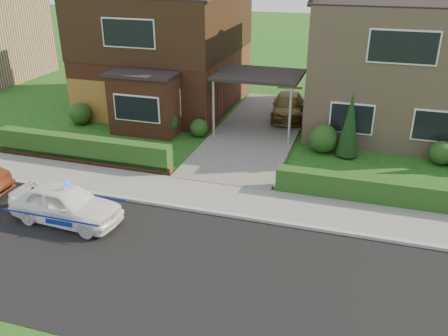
% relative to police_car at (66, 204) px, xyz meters
% --- Properties ---
extents(ground, '(120.00, 120.00, 0.00)m').
position_rel_police_car_xyz_m(ground, '(3.76, -1.30, -0.61)').
color(ground, '#1D4713').
rests_on(ground, ground).
extents(road, '(60.00, 6.00, 0.02)m').
position_rel_police_car_xyz_m(road, '(3.76, -1.30, -0.61)').
color(road, black).
rests_on(road, ground).
extents(kerb, '(60.00, 0.16, 0.12)m').
position_rel_police_car_xyz_m(kerb, '(3.76, 1.75, -0.55)').
color(kerb, '#9E9993').
rests_on(kerb, ground).
extents(sidewalk, '(60.00, 2.00, 0.10)m').
position_rel_police_car_xyz_m(sidewalk, '(3.76, 2.80, -0.56)').
color(sidewalk, slate).
rests_on(sidewalk, ground).
extents(driveway, '(3.80, 12.00, 0.12)m').
position_rel_police_car_xyz_m(driveway, '(3.76, 9.70, -0.55)').
color(driveway, '#666059').
rests_on(driveway, ground).
extents(house_left, '(7.50, 9.53, 7.25)m').
position_rel_police_car_xyz_m(house_left, '(-2.03, 12.61, 3.20)').
color(house_left, brown).
rests_on(house_left, ground).
extents(house_right, '(7.50, 8.06, 7.25)m').
position_rel_police_car_xyz_m(house_right, '(9.56, 12.70, 3.05)').
color(house_right, tan).
rests_on(house_right, ground).
extents(carport_link, '(3.80, 3.00, 2.77)m').
position_rel_police_car_xyz_m(carport_link, '(3.76, 9.66, 2.04)').
color(carport_link, black).
rests_on(carport_link, ground).
extents(garage_door, '(2.20, 0.10, 2.10)m').
position_rel_police_car_xyz_m(garage_door, '(-4.49, 8.66, 0.44)').
color(garage_door, brown).
rests_on(garage_door, ground).
extents(dwarf_wall, '(7.70, 0.25, 0.36)m').
position_rel_police_car_xyz_m(dwarf_wall, '(-2.04, 4.00, -0.43)').
color(dwarf_wall, brown).
rests_on(dwarf_wall, ground).
extents(hedge_left, '(7.50, 0.55, 0.90)m').
position_rel_police_car_xyz_m(hedge_left, '(-2.04, 4.15, -0.61)').
color(hedge_left, '#113514').
rests_on(hedge_left, ground).
extents(hedge_right, '(7.50, 0.55, 0.80)m').
position_rel_police_car_xyz_m(hedge_right, '(9.56, 4.05, -0.61)').
color(hedge_right, '#113514').
rests_on(hedge_right, ground).
extents(shrub_left_far, '(1.08, 1.08, 1.08)m').
position_rel_police_car_xyz_m(shrub_left_far, '(-4.74, 8.20, -0.07)').
color(shrub_left_far, '#113514').
rests_on(shrub_left_far, ground).
extents(shrub_left_mid, '(1.32, 1.32, 1.32)m').
position_rel_police_car_xyz_m(shrub_left_mid, '(-0.24, 8.00, 0.05)').
color(shrub_left_mid, '#113514').
rests_on(shrub_left_mid, ground).
extents(shrub_left_near, '(0.84, 0.84, 0.84)m').
position_rel_police_car_xyz_m(shrub_left_near, '(1.36, 8.30, -0.19)').
color(shrub_left_near, '#113514').
rests_on(shrub_left_near, ground).
extents(shrub_right_near, '(1.20, 1.20, 1.20)m').
position_rel_police_car_xyz_m(shrub_right_near, '(6.96, 8.10, -0.01)').
color(shrub_right_near, '#113514').
rests_on(shrub_right_near, ground).
extents(shrub_right_mid, '(0.96, 0.96, 0.96)m').
position_rel_police_car_xyz_m(shrub_right_mid, '(11.56, 8.20, -0.13)').
color(shrub_right_mid, '#113514').
rests_on(shrub_right_mid, ground).
extents(conifer_a, '(0.90, 0.90, 2.60)m').
position_rel_police_car_xyz_m(conifer_a, '(7.96, 7.90, 0.69)').
color(conifer_a, black).
rests_on(conifer_a, ground).
extents(police_car, '(3.30, 3.68, 1.39)m').
position_rel_police_car_xyz_m(police_car, '(0.00, 0.00, 0.00)').
color(police_car, white).
rests_on(police_car, ground).
extents(driveway_car, '(2.01, 3.95, 1.10)m').
position_rel_police_car_xyz_m(driveway_car, '(4.76, 11.99, 0.06)').
color(driveway_car, brown).
rests_on(driveway_car, driveway).
extents(potted_plant_a, '(0.40, 0.31, 0.68)m').
position_rel_police_car_xyz_m(potted_plant_a, '(-1.05, 7.63, -0.27)').
color(potted_plant_a, gray).
rests_on(potted_plant_a, ground).
extents(potted_plant_b, '(0.57, 0.52, 0.84)m').
position_rel_police_car_xyz_m(potted_plant_b, '(-2.05, 7.70, -0.19)').
color(potted_plant_b, gray).
rests_on(potted_plant_b, ground).
extents(potted_plant_c, '(0.50, 0.50, 0.67)m').
position_rel_police_car_xyz_m(potted_plant_c, '(1.26, 4.70, -0.28)').
color(potted_plant_c, gray).
rests_on(potted_plant_c, ground).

